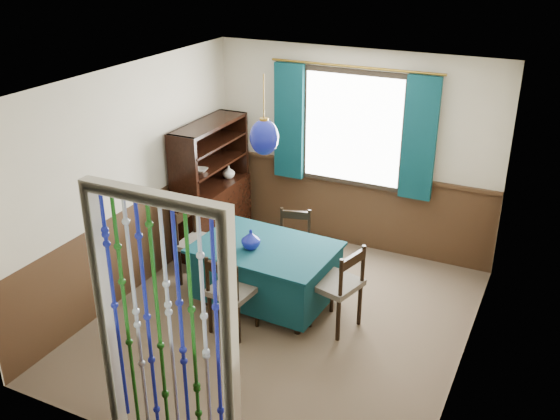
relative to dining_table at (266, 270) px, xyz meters
The scene contains 22 objects.
floor 0.57m from the dining_table, 38.11° to the right, with size 4.00×4.00×0.00m, color brown.
ceiling 2.13m from the dining_table, 38.11° to the right, with size 4.00×4.00×0.00m, color silver.
wall_back 1.97m from the dining_table, 79.71° to the left, with size 3.60×3.60×0.00m, color beige.
wall_front 2.42m from the dining_table, 81.95° to the right, with size 3.60×3.60×0.00m, color beige.
wall_left 1.72m from the dining_table, behind, with size 4.00×4.00×0.00m, color beige.
wall_right 2.29m from the dining_table, ahead, with size 4.00×4.00×0.00m, color beige.
wainscot_back 1.77m from the dining_table, 79.62° to the left, with size 3.60×3.60×0.00m, color #3F2918.
wainscot_front 2.26m from the dining_table, 81.90° to the right, with size 3.60×3.60×0.00m, color #3F2918.
wainscot_left 1.49m from the dining_table, behind, with size 4.00×4.00×0.00m, color #3F2918.
wainscot_right 2.12m from the dining_table, ahead, with size 4.00×4.00×0.00m, color #3F2918.
window 2.07m from the dining_table, 79.41° to the left, with size 1.32×0.12×1.42m, color black.
doorway 2.30m from the dining_table, 81.74° to the right, with size 1.16×0.12×2.18m, color silver, non-canonical shape.
dining_table is the anchor object (origin of this frame).
chair_near 0.62m from the dining_table, 96.18° to the right, with size 0.46×0.44×0.86m.
chair_far 0.64m from the dining_table, 87.09° to the left, with size 0.49×0.48×0.81m.
chair_left 0.92m from the dining_table, behind, with size 0.43×0.45×0.89m.
chair_right 0.87m from the dining_table, ahead, with size 0.53×0.55×0.91m.
sideboard 1.58m from the dining_table, 142.68° to the left, with size 0.44×1.25×1.62m.
pendant_lamp 1.48m from the dining_table, 26.57° to the right, with size 0.29×0.29×0.79m.
vase_table 0.41m from the dining_table, 136.83° to the right, with size 0.18×0.18×0.19m, color navy.
bowl_shelf 1.53m from the dining_table, 151.55° to the left, with size 0.19×0.19×0.05m, color beige.
vase_sideboard 1.82m from the dining_table, 132.61° to the left, with size 0.17×0.17×0.18m, color beige.
Camera 1 is at (2.36, -4.92, 3.70)m, focal length 40.00 mm.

